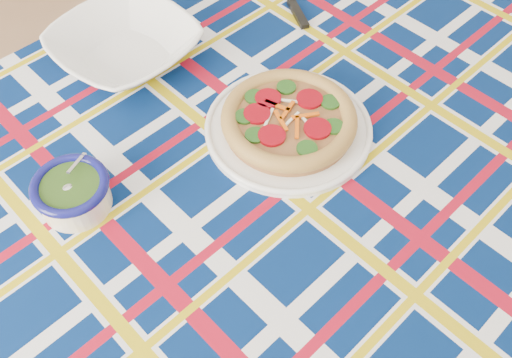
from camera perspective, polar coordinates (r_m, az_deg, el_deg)
floor at (r=1.87m, az=-13.62°, el=-14.30°), size 4.00×4.00×0.00m
dining_table at (r=1.13m, az=-4.78°, el=-2.89°), size 1.95×1.40×0.84m
tablecloth at (r=1.10m, az=-4.87°, el=-2.08°), size 1.99×1.44×0.12m
main_focaccia_plate at (r=1.11m, az=3.31°, el=5.95°), size 0.38×0.38×0.07m
pesto_bowl at (r=1.04m, az=-17.90°, el=-1.17°), size 0.16×0.16×0.08m
serving_bowl at (r=1.29m, az=-12.97°, el=12.80°), size 0.36×0.36×0.07m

